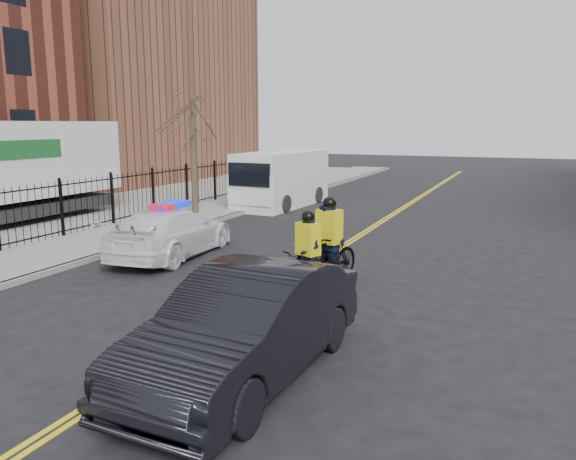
% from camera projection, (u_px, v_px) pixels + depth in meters
% --- Properties ---
extents(ground, '(120.00, 120.00, 0.00)m').
position_uv_depth(ground, '(244.00, 310.00, 11.86)').
color(ground, black).
rests_on(ground, ground).
extents(center_line_left, '(0.10, 60.00, 0.01)m').
position_uv_depth(center_line_left, '(352.00, 239.00, 19.10)').
color(center_line_left, yellow).
rests_on(center_line_left, ground).
extents(center_line_right, '(0.10, 60.00, 0.01)m').
position_uv_depth(center_line_right, '(356.00, 239.00, 19.04)').
color(center_line_right, yellow).
rests_on(center_line_right, ground).
extents(sidewalk, '(3.00, 60.00, 0.15)m').
position_uv_depth(sidewalk, '(170.00, 222.00, 21.99)').
color(sidewalk, gray).
rests_on(sidewalk, ground).
extents(curb, '(0.20, 60.00, 0.15)m').
position_uv_depth(curb, '(203.00, 225.00, 21.41)').
color(curb, gray).
rests_on(curb, ground).
extents(iron_fence, '(0.12, 28.00, 2.00)m').
position_uv_depth(iron_fence, '(138.00, 197.00, 22.41)').
color(iron_fence, black).
rests_on(iron_fence, ground).
extents(warehouse_far, '(14.00, 18.00, 14.00)m').
position_uv_depth(warehouse_far, '(118.00, 80.00, 41.18)').
color(warehouse_far, brown).
rests_on(warehouse_far, ground).
extents(street_tree, '(3.20, 3.20, 4.80)m').
position_uv_depth(street_tree, '(193.00, 132.00, 23.19)').
color(street_tree, '#392D21').
rests_on(street_tree, sidewalk).
extents(police_cruiser, '(2.44, 5.12, 1.60)m').
position_uv_depth(police_cruiser, '(171.00, 232.00, 16.51)').
color(police_cruiser, white).
rests_on(police_cruiser, ground).
extents(dark_sedan, '(1.97, 5.20, 1.69)m').
position_uv_depth(dark_sedan, '(248.00, 325.00, 8.55)').
color(dark_sedan, black).
rests_on(dark_sedan, ground).
extents(cargo_van, '(2.64, 6.25, 2.57)m').
position_uv_depth(cargo_van, '(280.00, 180.00, 26.51)').
color(cargo_van, white).
rests_on(cargo_van, ground).
extents(cyclist_near, '(1.39, 2.09, 1.94)m').
position_uv_depth(cyclist_near, '(308.00, 265.00, 12.91)').
color(cyclist_near, black).
rests_on(cyclist_near, ground).
extents(cyclist_far, '(1.19, 2.21, 2.15)m').
position_uv_depth(cyclist_far, '(329.00, 250.00, 13.68)').
color(cyclist_far, black).
rests_on(cyclist_far, ground).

